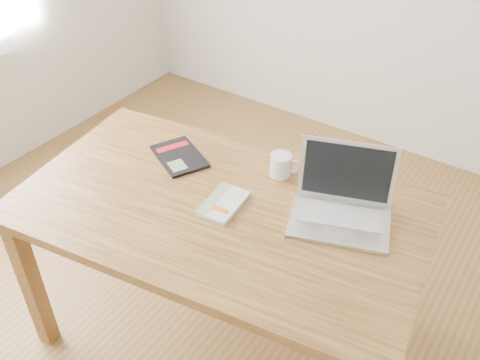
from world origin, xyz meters
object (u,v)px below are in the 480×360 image
Objects in this scene: black_guidebook at (179,156)px; laptop at (342,204)px; coffee_mug at (282,165)px; white_guidebook at (223,203)px; desk at (220,223)px.

black_guidebook is 0.70× the size of laptop.
black_guidebook is 0.43m from coffee_mug.
laptop reaches higher than white_guidebook.
black_guidebook is (-0.31, 0.15, 0.10)m from desk.
desk is 0.33m from coffee_mug.
coffee_mug is at bearing 64.31° from desk.
desk is 3.82× the size of laptop.
laptop is 0.31m from coffee_mug.
coffee_mug is (0.08, 0.28, 0.04)m from white_guidebook.
laptop is 3.53× the size of coffee_mug.
white_guidebook is at bearing -86.96° from black_guidebook.
desk is at bearing -88.94° from black_guidebook.
black_guidebook is at bearing 145.82° from desk.
coffee_mug reaches higher than white_guidebook.
coffee_mug is (0.40, 0.14, 0.04)m from black_guidebook.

